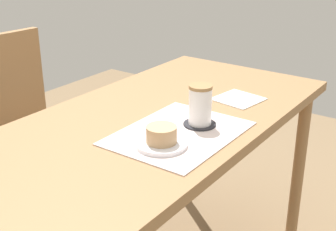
{
  "coord_description": "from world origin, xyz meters",
  "views": [
    {
      "loc": [
        -1.12,
        -0.86,
        1.33
      ],
      "look_at": [
        -0.06,
        -0.1,
        0.8
      ],
      "focal_mm": 50.0,
      "sensor_mm": 36.0,
      "label": 1
    }
  ],
  "objects_px": {
    "dining_table": "(154,140)",
    "pastry": "(161,134)",
    "pastry_plate": "(162,144)",
    "wooden_chair": "(23,139)",
    "coffee_mug": "(201,104)"
  },
  "relations": [
    {
      "from": "dining_table",
      "to": "pastry",
      "type": "bearing_deg",
      "value": -137.16
    },
    {
      "from": "dining_table",
      "to": "pastry_plate",
      "type": "distance_m",
      "value": 0.24
    },
    {
      "from": "wooden_chair",
      "to": "coffee_mug",
      "type": "height_order",
      "value": "wooden_chair"
    },
    {
      "from": "dining_table",
      "to": "pastry",
      "type": "height_order",
      "value": "pastry"
    },
    {
      "from": "dining_table",
      "to": "coffee_mug",
      "type": "relative_size",
      "value": 11.13
    },
    {
      "from": "pastry",
      "to": "pastry_plate",
      "type": "bearing_deg",
      "value": 0.0
    },
    {
      "from": "pastry",
      "to": "coffee_mug",
      "type": "height_order",
      "value": "coffee_mug"
    },
    {
      "from": "wooden_chair",
      "to": "pastry",
      "type": "relative_size",
      "value": 10.73
    },
    {
      "from": "pastry",
      "to": "coffee_mug",
      "type": "relative_size",
      "value": 0.69
    },
    {
      "from": "pastry_plate",
      "to": "pastry",
      "type": "bearing_deg",
      "value": 0.0
    },
    {
      "from": "pastry",
      "to": "coffee_mug",
      "type": "xyz_separation_m",
      "value": [
        0.19,
        -0.01,
        0.03
      ]
    },
    {
      "from": "dining_table",
      "to": "pastry_plate",
      "type": "height_order",
      "value": "pastry_plate"
    },
    {
      "from": "pastry_plate",
      "to": "coffee_mug",
      "type": "xyz_separation_m",
      "value": [
        0.19,
        -0.01,
        0.06
      ]
    },
    {
      "from": "coffee_mug",
      "to": "dining_table",
      "type": "bearing_deg",
      "value": 99.12
    },
    {
      "from": "dining_table",
      "to": "pastry_plate",
      "type": "relative_size",
      "value": 9.56
    }
  ]
}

